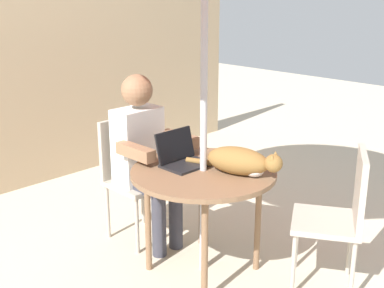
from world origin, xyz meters
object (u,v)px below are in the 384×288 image
cat (242,162)px  laptop (181,155)px  chair_occupied (131,168)px  person_seated (145,151)px  patio_table (203,180)px  chair_empty (341,210)px

cat → laptop: bearing=107.9°
chair_occupied → cat: size_ratio=1.40×
person_seated → cat: (0.11, -0.79, 0.09)m
patio_table → person_seated: bearing=90.0°
patio_table → laptop: 0.23m
patio_table → chair_occupied: size_ratio=1.03×
patio_table → chair_occupied: chair_occupied is taller
patio_table → person_seated: 0.57m
patio_table → cat: 0.29m
chair_empty → person_seated: person_seated is taller
person_seated → cat: 0.80m
patio_table → person_seated: (-0.00, 0.57, 0.06)m
laptop → cat: size_ratio=0.47×
chair_occupied → laptop: size_ratio=2.96×
chair_empty → cat: size_ratio=1.40×
patio_table → chair_occupied: 0.74m
chair_empty → laptop: (-0.45, 0.92, 0.24)m
patio_table → person_seated: person_seated is taller
laptop → cat: 0.42m
laptop → cat: bearing=-72.1°
cat → chair_empty: bearing=-58.2°
patio_table → chair_empty: (0.43, -0.74, -0.11)m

